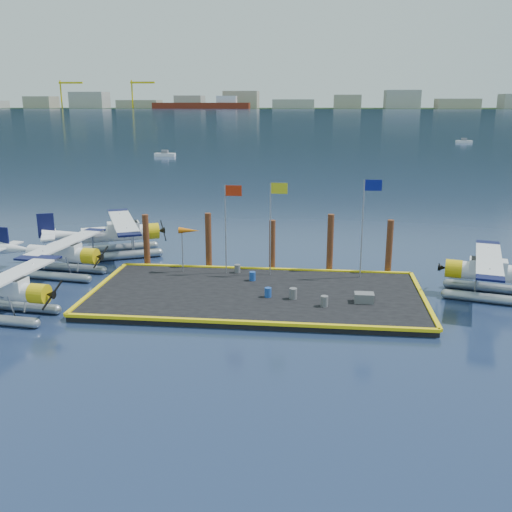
# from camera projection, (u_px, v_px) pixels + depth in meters

# --- Properties ---
(ground) EXTENTS (4000.00, 4000.00, 0.00)m
(ground) POSITION_uv_depth(u_px,v_px,m) (257.00, 298.00, 35.05)
(ground) COLOR #182649
(ground) RESTS_ON ground
(dock) EXTENTS (20.00, 10.00, 0.40)m
(dock) POSITION_uv_depth(u_px,v_px,m) (257.00, 295.00, 34.99)
(dock) COLOR black
(dock) RESTS_ON ground
(dock_bumpers) EXTENTS (20.25, 10.25, 0.18)m
(dock_bumpers) POSITION_uv_depth(u_px,v_px,m) (257.00, 291.00, 34.92)
(dock_bumpers) COLOR yellow
(dock_bumpers) RESTS_ON dock
(far_backdrop) EXTENTS (3050.00, 2050.00, 810.00)m
(far_backdrop) POSITION_uv_depth(u_px,v_px,m) (402.00, 102.00, 1673.32)
(far_backdrop) COLOR black
(far_backdrop) RESTS_ON ground
(seaplane_a) EXTENTS (8.27, 9.13, 3.23)m
(seaplane_a) POSITION_uv_depth(u_px,v_px,m) (3.00, 294.00, 31.58)
(seaplane_a) COLOR #8D949A
(seaplane_a) RESTS_ON ground
(seaplane_b) EXTENTS (8.24, 9.08, 3.21)m
(seaplane_b) POSITION_uv_depth(u_px,v_px,m) (61.00, 256.00, 39.21)
(seaplane_b) COLOR #8D949A
(seaplane_b) RESTS_ON ground
(seaplane_c) EXTENTS (9.57, 10.04, 3.68)m
(seaplane_c) POSITION_uv_depth(u_px,v_px,m) (118.00, 236.00, 44.28)
(seaplane_c) COLOR #8D949A
(seaplane_c) RESTS_ON ground
(seaplane_d) EXTENTS (8.73, 9.43, 3.35)m
(seaplane_d) POSITION_uv_depth(u_px,v_px,m) (494.00, 275.00, 34.75)
(seaplane_d) COLOR #8D949A
(seaplane_d) RESTS_ON ground
(drum_0) EXTENTS (0.41, 0.41, 0.58)m
(drum_0) POSITION_uv_depth(u_px,v_px,m) (252.00, 276.00, 37.14)
(drum_0) COLOR #1B4295
(drum_0) RESTS_ON dock
(drum_1) EXTENTS (0.43, 0.43, 0.61)m
(drum_1) POSITION_uv_depth(u_px,v_px,m) (324.00, 301.00, 32.47)
(drum_1) COLOR #5A5A5F
(drum_1) RESTS_ON dock
(drum_2) EXTENTS (0.46, 0.46, 0.65)m
(drum_2) POSITION_uv_depth(u_px,v_px,m) (293.00, 294.00, 33.68)
(drum_2) COLOR #5A5A5F
(drum_2) RESTS_ON dock
(drum_3) EXTENTS (0.41, 0.41, 0.58)m
(drum_3) POSITION_uv_depth(u_px,v_px,m) (268.00, 292.00, 34.00)
(drum_3) COLOR #1B4295
(drum_3) RESTS_ON dock
(drum_5) EXTENTS (0.40, 0.40, 0.56)m
(drum_5) POSITION_uv_depth(u_px,v_px,m) (237.00, 269.00, 38.85)
(drum_5) COLOR #5A5A5F
(drum_5) RESTS_ON dock
(crate) EXTENTS (1.12, 0.75, 0.56)m
(crate) POSITION_uv_depth(u_px,v_px,m) (364.00, 298.00, 33.11)
(crate) COLOR #5A5A5F
(crate) RESTS_ON dock
(flagpole_red) EXTENTS (1.14, 0.08, 6.00)m
(flagpole_red) POSITION_uv_depth(u_px,v_px,m) (229.00, 215.00, 37.78)
(flagpole_red) COLOR #93939B
(flagpole_red) RESTS_ON dock
(flagpole_yellow) EXTENTS (1.14, 0.08, 6.20)m
(flagpole_yellow) POSITION_uv_depth(u_px,v_px,m) (274.00, 215.00, 37.43)
(flagpole_yellow) COLOR #93939B
(flagpole_yellow) RESTS_ON dock
(flagpole_blue) EXTENTS (1.14, 0.08, 6.50)m
(flagpole_blue) POSITION_uv_depth(u_px,v_px,m) (366.00, 214.00, 36.75)
(flagpole_blue) COLOR #93939B
(flagpole_blue) RESTS_ON dock
(windsock) EXTENTS (1.40, 0.44, 3.12)m
(windsock) POSITION_uv_depth(u_px,v_px,m) (189.00, 232.00, 38.37)
(windsock) COLOR #93939B
(windsock) RESTS_ON dock
(piling_0) EXTENTS (0.44, 0.44, 4.00)m
(piling_0) POSITION_uv_depth(u_px,v_px,m) (146.00, 242.00, 40.60)
(piling_0) COLOR #4C2215
(piling_0) RESTS_ON ground
(piling_1) EXTENTS (0.44, 0.44, 4.20)m
(piling_1) POSITION_uv_depth(u_px,v_px,m) (209.00, 242.00, 40.10)
(piling_1) COLOR #4C2215
(piling_1) RESTS_ON ground
(piling_2) EXTENTS (0.44, 0.44, 3.80)m
(piling_2) POSITION_uv_depth(u_px,v_px,m) (272.00, 247.00, 39.67)
(piling_2) COLOR #4C2215
(piling_2) RESTS_ON ground
(piling_3) EXTENTS (0.44, 0.44, 4.30)m
(piling_3) POSITION_uv_depth(u_px,v_px,m) (330.00, 245.00, 39.18)
(piling_3) COLOR #4C2215
(piling_3) RESTS_ON ground
(piling_4) EXTENTS (0.44, 0.44, 4.00)m
(piling_4) POSITION_uv_depth(u_px,v_px,m) (389.00, 249.00, 38.80)
(piling_4) COLOR #4C2215
(piling_4) RESTS_ON ground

